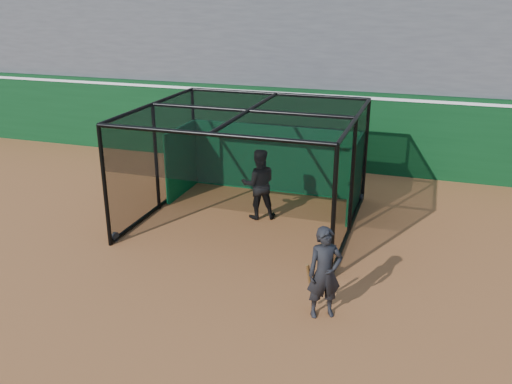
% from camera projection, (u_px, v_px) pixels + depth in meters
% --- Properties ---
extents(ground, '(120.00, 120.00, 0.00)m').
position_uv_depth(ground, '(198.00, 295.00, 10.12)').
color(ground, '#97572C').
rests_on(ground, ground).
extents(outfield_wall, '(50.00, 0.50, 2.50)m').
position_uv_depth(outfield_wall, '(305.00, 127.00, 17.24)').
color(outfield_wall, '#093415').
rests_on(outfield_wall, ground).
extents(grandstand, '(50.00, 7.85, 8.95)m').
position_uv_depth(grandstand, '(332.00, 17.00, 19.50)').
color(grandstand, '#4C4C4F').
rests_on(grandstand, ground).
extents(batting_cage, '(5.05, 4.72, 2.74)m').
position_uv_depth(batting_cage, '(249.00, 167.00, 12.98)').
color(batting_cage, black).
rests_on(batting_cage, ground).
extents(batter, '(1.05, 0.96, 1.76)m').
position_uv_depth(batter, '(259.00, 184.00, 13.29)').
color(batter, black).
rests_on(batter, ground).
extents(on_deck_player, '(0.72, 0.64, 1.66)m').
position_uv_depth(on_deck_player, '(324.00, 273.00, 9.20)').
color(on_deck_player, black).
rests_on(on_deck_player, ground).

